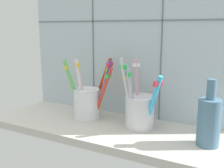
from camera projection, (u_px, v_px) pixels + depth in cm
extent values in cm
cube|color=#BCB7AD|center=(107.00, 129.00, 70.95)|extent=(64.00, 22.00, 2.00)
cube|color=#B2C1CC|center=(127.00, 45.00, 76.87)|extent=(64.00, 2.00, 45.00)
cube|color=slate|center=(93.00, 44.00, 80.81)|extent=(0.30, 0.20, 45.00)
cube|color=slate|center=(161.00, 47.00, 71.03)|extent=(0.30, 0.20, 45.00)
cube|color=slate|center=(125.00, 21.00, 74.51)|extent=(64.00, 0.20, 0.30)
cylinder|color=white|center=(87.00, 104.00, 76.17)|extent=(7.37, 7.37, 8.29)
torus|color=silver|center=(87.00, 90.00, 75.32)|extent=(7.51, 7.51, 0.50)
cylinder|color=#D4422E|center=(103.00, 94.00, 73.38)|extent=(6.39, 1.22, 14.91)
cube|color=green|center=(108.00, 76.00, 71.58)|extent=(1.14, 2.37, 1.07)
cylinder|color=#3D44E1|center=(103.00, 90.00, 73.57)|extent=(6.01, 0.75, 16.65)
cube|color=#E5333F|center=(110.00, 65.00, 71.08)|extent=(1.04, 2.56, 1.35)
cylinder|color=#63C761|center=(74.00, 89.00, 75.18)|extent=(5.43, 3.86, 16.58)
cube|color=yellow|center=(67.00, 67.00, 73.81)|extent=(1.91, 2.27, 1.06)
cylinder|color=#B62713|center=(100.00, 87.00, 76.40)|extent=(5.81, 5.57, 16.85)
cube|color=blue|center=(108.00, 64.00, 75.65)|extent=(2.24, 2.30, 1.05)
cylinder|color=yellow|center=(103.00, 91.00, 74.90)|extent=(4.73, 2.35, 15.50)
cube|color=green|center=(107.00, 72.00, 73.60)|extent=(1.43, 2.08, 0.99)
cylinder|color=silver|center=(81.00, 89.00, 74.46)|extent=(2.40, 3.60, 16.69)
cube|color=yellow|center=(77.00, 65.00, 72.47)|extent=(2.13, 1.63, 1.06)
cylinder|color=silver|center=(140.00, 112.00, 68.77)|extent=(7.44, 7.44, 8.22)
torus|color=silver|center=(140.00, 97.00, 67.92)|extent=(7.57, 7.57, 0.50)
cylinder|color=silver|center=(128.00, 94.00, 66.29)|extent=(3.29, 4.44, 18.16)
cube|color=green|center=(123.00, 67.00, 64.20)|extent=(2.14, 1.93, 1.28)
cylinder|color=#ACACBD|center=(131.00, 100.00, 65.83)|extent=(2.95, 3.22, 15.48)
cube|color=green|center=(129.00, 74.00, 64.18)|extent=(2.07, 1.97, 1.15)
cylinder|color=#35BAF3|center=(152.00, 103.00, 64.59)|extent=(5.95, 3.91, 14.50)
cube|color=#E5333F|center=(158.00, 84.00, 62.02)|extent=(2.14, 2.63, 1.36)
cylinder|color=pink|center=(137.00, 92.00, 69.68)|extent=(3.28, 3.16, 17.43)
cube|color=white|center=(136.00, 65.00, 69.31)|extent=(1.97, 2.01, 1.01)
cylinder|color=#6FC7ED|center=(130.00, 96.00, 72.42)|extent=(5.80, 3.06, 13.96)
cube|color=yellow|center=(126.00, 78.00, 72.69)|extent=(1.85, 2.58, 1.19)
cylinder|color=slate|center=(209.00, 123.00, 58.05)|extent=(4.94, 4.94, 10.46)
cylinder|color=slate|center=(211.00, 89.00, 56.52)|extent=(1.99, 1.99, 4.38)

